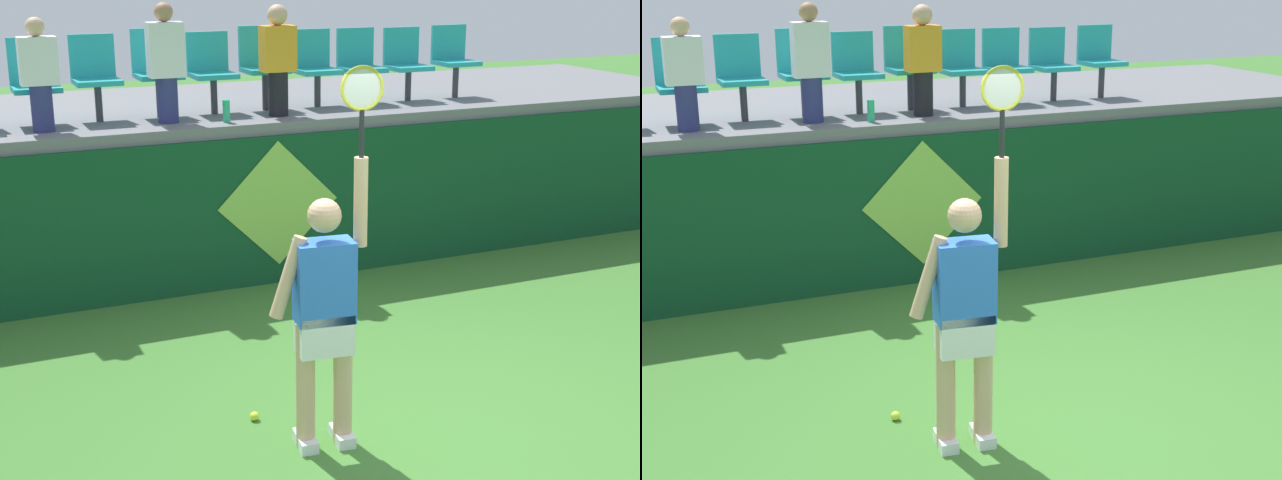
{
  "view_description": "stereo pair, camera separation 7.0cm",
  "coord_description": "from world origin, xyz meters",
  "views": [
    {
      "loc": [
        -2.99,
        -4.74,
        3.17
      ],
      "look_at": [
        -0.39,
        1.23,
        1.14
      ],
      "focal_mm": 50.75,
      "sensor_mm": 36.0,
      "label": 1
    },
    {
      "loc": [
        -2.93,
        -4.77,
        3.17
      ],
      "look_at": [
        -0.39,
        1.23,
        1.14
      ],
      "focal_mm": 50.75,
      "sensor_mm": 36.0,
      "label": 2
    }
  ],
  "objects": [
    {
      "name": "spectator_0",
      "position": [
        -2.02,
        3.89,
        2.17
      ],
      "size": [
        0.34,
        0.2,
        1.03
      ],
      "color": "navy",
      "rests_on": "spectator_platform"
    },
    {
      "name": "tennis_player",
      "position": [
        -0.77,
        0.27,
        0.98
      ],
      "size": [
        0.75,
        0.31,
        2.55
      ],
      "color": "white",
      "rests_on": "ground_plane"
    },
    {
      "name": "stadium_chair_9",
      "position": [
        2.62,
        4.3,
        2.09
      ],
      "size": [
        0.44,
        0.42,
        0.81
      ],
      "color": "#38383D",
      "rests_on": "spectator_platform"
    },
    {
      "name": "tennis_ball",
      "position": [
        -1.1,
        0.77,
        0.03
      ],
      "size": [
        0.07,
        0.07,
        0.07
      ],
      "primitive_type": "sphere",
      "color": "#D1E533",
      "rests_on": "ground_plane"
    },
    {
      "name": "stadium_chair_2",
      "position": [
        -1.44,
        4.3,
        2.1
      ],
      "size": [
        0.44,
        0.42,
        0.83
      ],
      "color": "#38383D",
      "rests_on": "spectator_platform"
    },
    {
      "name": "wall_signage_mount",
      "position": [
        0.11,
        3.4,
        0.0
      ],
      "size": [
        1.27,
        0.01,
        1.47
      ],
      "color": "#0F4223",
      "rests_on": "ground_plane"
    },
    {
      "name": "stadium_chair_4",
      "position": [
        -0.27,
        4.3,
        2.09
      ],
      "size": [
        0.44,
        0.42,
        0.82
      ],
      "color": "#38383D",
      "rests_on": "spectator_platform"
    },
    {
      "name": "spectator_2",
      "position": [
        0.29,
        3.85,
        2.22
      ],
      "size": [
        0.34,
        0.2,
        1.1
      ],
      "color": "black",
      "rests_on": "spectator_platform"
    },
    {
      "name": "ground_plane",
      "position": [
        0.0,
        0.0,
        0.0
      ],
      "size": [
        40.0,
        40.0,
        0.0
      ],
      "primitive_type": "plane",
      "color": "#3D752D"
    },
    {
      "name": "stadium_chair_3",
      "position": [
        -0.84,
        4.3,
        2.12
      ],
      "size": [
        0.44,
        0.42,
        0.87
      ],
      "color": "#38383D",
      "rests_on": "spectator_platform"
    },
    {
      "name": "stadium_chair_7",
      "position": [
        1.43,
        4.3,
        2.08
      ],
      "size": [
        0.44,
        0.42,
        0.81
      ],
      "color": "#38383D",
      "rests_on": "spectator_platform"
    },
    {
      "name": "water_bottle",
      "position": [
        -0.31,
        3.69,
        1.74
      ],
      "size": [
        0.07,
        0.07,
        0.22
      ],
      "primitive_type": "cylinder",
      "color": "#26B272",
      "rests_on": "spectator_platform"
    },
    {
      "name": "spectator_1",
      "position": [
        -0.84,
        3.9,
        2.23
      ],
      "size": [
        0.34,
        0.2,
        1.14
      ],
      "color": "navy",
      "rests_on": "spectator_platform"
    },
    {
      "name": "stadium_chair_5",
      "position": [
        0.29,
        4.3,
        2.12
      ],
      "size": [
        0.44,
        0.42,
        0.86
      ],
      "color": "#38383D",
      "rests_on": "spectator_platform"
    },
    {
      "name": "court_back_wall",
      "position": [
        0.0,
        3.5,
        0.76
      ],
      "size": [
        11.88,
        0.2,
        1.52
      ],
      "primitive_type": "cube",
      "color": "#0F4223",
      "rests_on": "ground_plane"
    },
    {
      "name": "stadium_chair_8",
      "position": [
        2.0,
        4.3,
        2.07
      ],
      "size": [
        0.44,
        0.42,
        0.8
      ],
      "color": "#38383D",
      "rests_on": "spectator_platform"
    },
    {
      "name": "spectator_platform",
      "position": [
        0.0,
        5.0,
        1.58
      ],
      "size": [
        11.88,
        3.1,
        0.12
      ],
      "primitive_type": "cube",
      "color": "slate",
      "rests_on": "court_back_wall"
    },
    {
      "name": "stadium_chair_6",
      "position": [
        0.89,
        4.3,
        2.09
      ],
      "size": [
        0.44,
        0.42,
        0.81
      ],
      "color": "#38383D",
      "rests_on": "spectator_platform"
    },
    {
      "name": "stadium_chair_1",
      "position": [
        -2.02,
        4.3,
        2.07
      ],
      "size": [
        0.44,
        0.42,
        0.82
      ],
      "color": "#38383D",
      "rests_on": "spectator_platform"
    }
  ]
}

